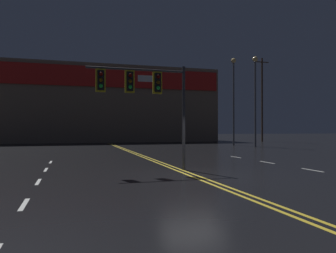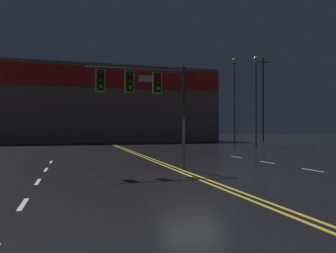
# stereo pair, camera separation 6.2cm
# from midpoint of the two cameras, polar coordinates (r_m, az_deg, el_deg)

# --- Properties ---
(ground_plane) EXTENTS (200.00, 200.00, 0.00)m
(ground_plane) POSITION_cam_midpoint_polar(r_m,az_deg,el_deg) (13.39, 4.15, -8.48)
(ground_plane) COLOR black
(road_markings) EXTENTS (17.29, 60.00, 0.01)m
(road_markings) POSITION_cam_midpoint_polar(r_m,az_deg,el_deg) (12.13, 13.23, -9.29)
(road_markings) COLOR gold
(road_markings) RESTS_ON ground
(traffic_signal_median) EXTENTS (4.43, 0.36, 4.73)m
(traffic_signal_median) POSITION_cam_midpoint_polar(r_m,az_deg,el_deg) (14.54, -4.70, 6.67)
(traffic_signal_median) COLOR #38383D
(traffic_signal_median) RESTS_ON ground
(streetlight_near_right) EXTENTS (0.56, 0.56, 10.04)m
(streetlight_near_right) POSITION_cam_midpoint_polar(r_m,az_deg,el_deg) (38.59, 11.31, 6.23)
(streetlight_near_right) COLOR #59595E
(streetlight_near_right) RESTS_ON ground
(streetlight_median_approach) EXTENTS (0.56, 0.56, 9.51)m
(streetlight_median_approach) POSITION_cam_midpoint_polar(r_m,az_deg,el_deg) (35.79, 14.90, 6.30)
(streetlight_median_approach) COLOR #59595E
(streetlight_median_approach) RESTS_ON ground
(building_backdrop) EXTENTS (33.01, 10.23, 10.87)m
(building_backdrop) POSITION_cam_midpoint_polar(r_m,az_deg,el_deg) (50.46, -11.14, 3.64)
(building_backdrop) COLOR #7A6651
(building_backdrop) RESTS_ON ground
(utility_pole_row) EXTENTS (47.24, 0.26, 12.51)m
(utility_pole_row) POSITION_cam_midpoint_polar(r_m,az_deg,el_deg) (43.87, -5.77, 4.64)
(utility_pole_row) COLOR #4C3828
(utility_pole_row) RESTS_ON ground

